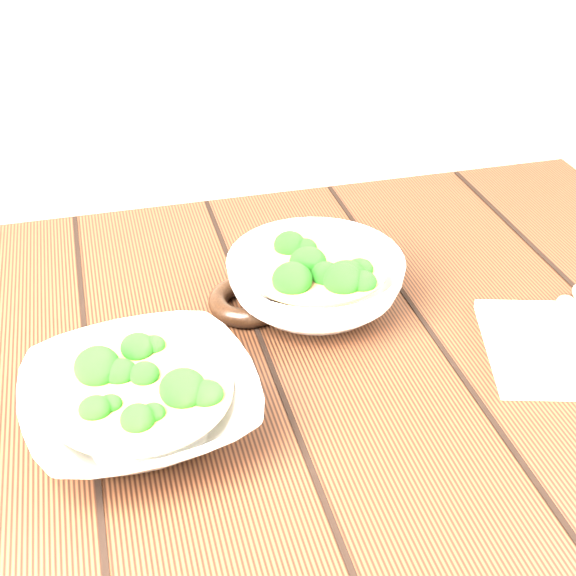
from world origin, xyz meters
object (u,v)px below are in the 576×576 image
(table, at_px, (283,427))
(soup_bowl_front, at_px, (141,402))
(trivet, at_px, (248,301))
(soup_bowl_back, at_px, (315,280))

(table, height_order, soup_bowl_front, soup_bowl_front)
(soup_bowl_front, relative_size, trivet, 2.57)
(soup_bowl_front, distance_m, soup_bowl_back, 0.28)
(table, relative_size, soup_bowl_front, 4.68)
(soup_bowl_front, height_order, soup_bowl_back, soup_bowl_back)
(trivet, bearing_deg, soup_bowl_front, -130.03)
(trivet, bearing_deg, soup_bowl_back, -9.41)
(soup_bowl_front, relative_size, soup_bowl_back, 1.01)
(table, bearing_deg, soup_bowl_front, -153.44)
(soup_bowl_front, bearing_deg, trivet, 49.97)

